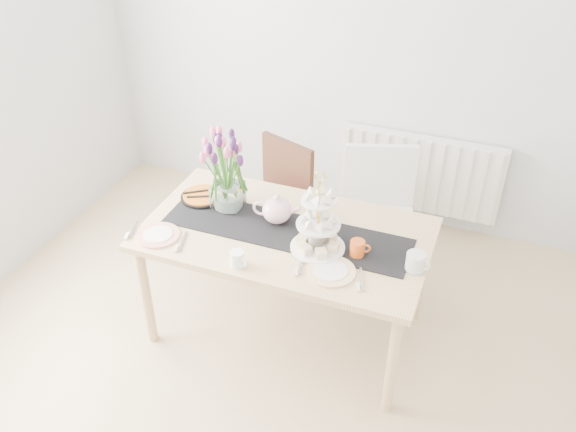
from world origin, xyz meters
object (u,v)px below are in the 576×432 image
(chair_brown, at_px, (277,195))
(plate_right, at_px, (331,271))
(cake_stand, at_px, (318,231))
(mug_orange, at_px, (357,249))
(mug_grey, at_px, (315,241))
(teapot, at_px, (277,210))
(cream_jug, at_px, (415,262))
(tulip_vase, at_px, (225,160))
(tart_tin, at_px, (202,197))
(chair_white, at_px, (379,208))
(mug_white, at_px, (237,259))
(dining_table, at_px, (286,242))
(radiator, at_px, (419,173))
(plate_left, at_px, (158,235))

(chair_brown, height_order, plate_right, chair_brown)
(cake_stand, bearing_deg, mug_orange, 6.09)
(chair_brown, distance_m, mug_grey, 0.98)
(teapot, height_order, cream_jug, teapot)
(tulip_vase, relative_size, teapot, 2.22)
(tart_tin, relative_size, mug_grey, 2.79)
(mug_orange, bearing_deg, chair_white, 72.56)
(chair_white, relative_size, plate_right, 3.71)
(mug_orange, bearing_deg, chair_brown, 113.71)
(chair_brown, xyz_separation_m, chair_white, (0.71, 0.02, 0.05))
(mug_white, bearing_deg, mug_grey, 62.69)
(chair_brown, bearing_deg, dining_table, -43.47)
(radiator, relative_size, plate_right, 4.69)
(chair_white, height_order, tulip_vase, tulip_vase)
(tulip_vase, xyz_separation_m, mug_grey, (0.61, -0.19, -0.28))
(tart_tin, xyz_separation_m, mug_orange, (1.02, -0.20, 0.03))
(radiator, height_order, chair_white, chair_white)
(chair_brown, bearing_deg, chair_white, 21.89)
(cake_stand, relative_size, teapot, 1.61)
(chair_white, distance_m, plate_right, 0.97)
(radiator, relative_size, teapot, 4.48)
(plate_right, bearing_deg, cake_stand, 128.38)
(mug_white, bearing_deg, cake_stand, 61.26)
(teapot, distance_m, tart_tin, 0.52)
(radiator, bearing_deg, dining_table, -109.76)
(teapot, bearing_deg, radiator, 58.94)
(radiator, xyz_separation_m, chair_brown, (-0.84, -0.73, 0.06))
(mug_white, distance_m, plate_left, 0.53)
(cream_jug, relative_size, tart_tin, 0.38)
(dining_table, bearing_deg, chair_brown, 116.00)
(mug_white, distance_m, mug_orange, 0.63)
(radiator, xyz_separation_m, plate_left, (-1.15, -1.71, 0.31))
(chair_white, distance_m, teapot, 0.83)
(chair_white, relative_size, mug_white, 10.65)
(chair_brown, xyz_separation_m, mug_grey, (0.54, -0.77, 0.29))
(plate_left, bearing_deg, radiator, 56.02)
(mug_grey, relative_size, mug_orange, 1.00)
(cake_stand, distance_m, tart_tin, 0.84)
(chair_brown, bearing_deg, mug_white, -58.37)
(plate_left, bearing_deg, tulip_vase, 58.45)
(mug_grey, height_order, mug_orange, same)
(chair_white, height_order, mug_orange, chair_white)
(mug_orange, bearing_deg, tulip_vase, 146.93)
(chair_brown, distance_m, mug_white, 1.11)
(mug_white, xyz_separation_m, plate_right, (0.47, 0.12, -0.04))
(radiator, bearing_deg, tulip_vase, -124.69)
(cake_stand, xyz_separation_m, cream_jug, (0.52, 0.02, -0.07))
(dining_table, relative_size, mug_orange, 17.07)
(tart_tin, relative_size, plate_left, 1.08)
(chair_brown, xyz_separation_m, plate_right, (0.68, -0.93, 0.25))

